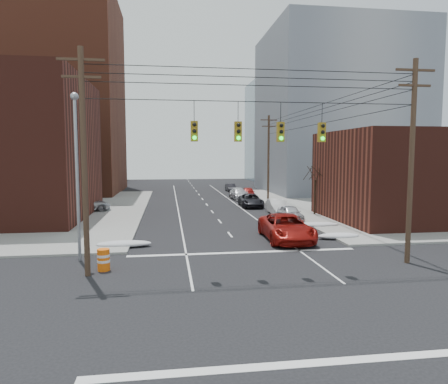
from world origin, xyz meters
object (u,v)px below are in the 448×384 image
object	(u,v)px
parked_car_a	(290,213)
parked_car_b	(277,207)
parked_car_f	(231,187)
lot_car_a	(60,206)
construction_barrel	(104,259)
parked_car_d	(239,194)
lot_car_b	(86,204)
lot_car_d	(28,205)
red_pickup	(286,228)
lot_car_c	(46,205)
parked_car_e	(248,192)
parked_car_c	(251,200)

from	to	relation	value
parked_car_a	parked_car_b	size ratio (longest dim) A/B	0.89
parked_car_f	lot_car_a	world-z (taller)	lot_car_a
parked_car_b	lot_car_a	xyz separation A→B (m)	(-21.42, 2.48, 0.08)
parked_car_b	construction_barrel	bearing A→B (deg)	-125.37
parked_car_d	lot_car_b	xyz separation A→B (m)	(-17.70, -9.41, 0.10)
lot_car_b	lot_car_d	distance (m)	5.60
lot_car_b	construction_barrel	bearing A→B (deg)	178.08
red_pickup	lot_car_c	world-z (taller)	red_pickup
red_pickup	parked_car_d	bearing A→B (deg)	89.12
parked_car_e	lot_car_c	bearing A→B (deg)	-146.17
parked_car_d	lot_car_d	bearing A→B (deg)	-162.99
parked_car_b	parked_car_e	bearing A→B (deg)	92.59
red_pickup	lot_car_a	bearing A→B (deg)	144.01
parked_car_a	construction_barrel	bearing A→B (deg)	-137.39
parked_car_a	construction_barrel	xyz separation A→B (m)	(-14.26, -13.80, -0.10)
parked_car_a	parked_car_e	xyz separation A→B (m)	(0.00, 19.23, 0.05)
lot_car_a	lot_car_c	world-z (taller)	lot_car_c
parked_car_c	lot_car_c	distance (m)	21.62
lot_car_a	lot_car_b	world-z (taller)	lot_car_b
parked_car_b	construction_barrel	distance (m)	22.77
lot_car_d	parked_car_e	bearing A→B (deg)	-69.17
parked_car_d	construction_barrel	size ratio (longest dim) A/B	4.46
lot_car_c	red_pickup	bearing A→B (deg)	-115.55
lot_car_b	construction_barrel	xyz separation A→B (m)	(5.04, -21.55, -0.25)
lot_car_a	parked_car_a	bearing A→B (deg)	-103.63
lot_car_c	lot_car_d	distance (m)	2.01
lot_car_c	parked_car_d	bearing A→B (deg)	-53.44
lot_car_c	lot_car_d	xyz separation A→B (m)	(-1.88, 0.69, -0.04)
red_pickup	parked_car_d	xyz separation A→B (m)	(1.22, 25.20, -0.17)
parked_car_c	parked_car_b	bearing A→B (deg)	-72.29
parked_car_e	lot_car_a	xyz separation A→B (m)	(-21.54, -12.71, 0.09)
lot_car_b	lot_car_a	bearing A→B (deg)	103.52
parked_car_a	parked_car_d	size ratio (longest dim) A/B	0.79
parked_car_e	construction_barrel	distance (m)	35.98
parked_car_a	parked_car_c	xyz separation A→B (m)	(-1.60, 9.80, 0.06)
construction_barrel	parked_car_f	bearing A→B (deg)	72.70
parked_car_a	lot_car_d	xyz separation A→B (m)	(-24.90, 7.54, 0.20)
parked_car_d	lot_car_d	size ratio (longest dim) A/B	1.18
parked_car_c	parked_car_f	xyz separation A→B (m)	(0.68, 19.23, -0.10)
red_pickup	parked_car_e	distance (m)	27.42
parked_car_c	parked_car_e	xyz separation A→B (m)	(1.60, 9.43, -0.00)
parked_car_e	parked_car_f	xyz separation A→B (m)	(-0.92, 9.80, -0.10)
parked_car_f	lot_car_b	world-z (taller)	lot_car_b
parked_car_f	red_pickup	bearing A→B (deg)	-94.49
parked_car_b	lot_car_d	xyz separation A→B (m)	(-24.79, 3.50, 0.14)
parked_car_b	lot_car_c	bearing A→B (deg)	176.03
parked_car_c	lot_car_d	size ratio (longest dim) A/B	1.24
parked_car_d	lot_car_a	size ratio (longest dim) A/B	1.24
red_pickup	lot_car_b	bearing A→B (deg)	138.13
lot_car_d	parked_car_c	bearing A→B (deg)	-88.78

